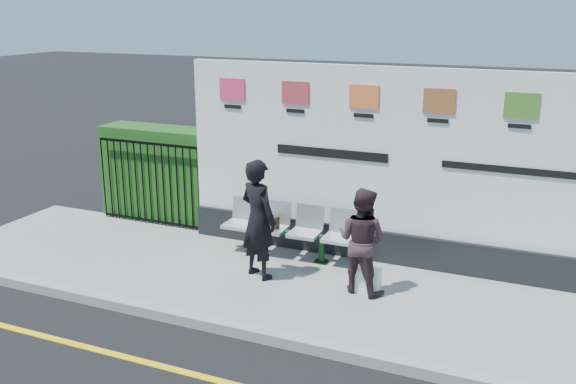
# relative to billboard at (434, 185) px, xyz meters

# --- Properties ---
(pavement) EXTENTS (14.00, 3.00, 0.12)m
(pavement) POSITION_rel_billboard_xyz_m (-0.50, -1.35, -1.36)
(pavement) COLOR gray
(pavement) RESTS_ON ground
(kerb) EXTENTS (14.00, 0.18, 0.14)m
(kerb) POSITION_rel_billboard_xyz_m (-0.50, -2.85, -1.35)
(kerb) COLOR gray
(kerb) RESTS_ON ground
(billboard) EXTENTS (8.00, 0.30, 3.00)m
(billboard) POSITION_rel_billboard_xyz_m (0.00, 0.00, 0.00)
(billboard) COLOR black
(billboard) RESTS_ON pavement
(hedge) EXTENTS (2.35, 0.70, 1.70)m
(hedge) POSITION_rel_billboard_xyz_m (-5.08, 0.45, -0.45)
(hedge) COLOR #1E4E17
(hedge) RESTS_ON pavement
(railing) EXTENTS (2.05, 0.06, 1.54)m
(railing) POSITION_rel_billboard_xyz_m (-5.08, -0.00, -0.53)
(railing) COLOR black
(railing) RESTS_ON pavement
(bench) EXTENTS (2.16, 0.61, 0.46)m
(bench) POSITION_rel_billboard_xyz_m (-2.14, -0.50, -1.07)
(bench) COLOR #B6B9C0
(bench) RESTS_ON pavement
(woman_left) EXTENTS (0.76, 0.64, 1.77)m
(woman_left) POSITION_rel_billboard_xyz_m (-2.24, -1.35, -0.42)
(woman_left) COLOR black
(woman_left) RESTS_ON pavement
(woman_right) EXTENTS (0.83, 0.71, 1.49)m
(woman_right) POSITION_rel_billboard_xyz_m (-0.72, -1.24, -0.55)
(woman_right) COLOR #342227
(woman_right) RESTS_ON pavement
(handbag_brown) EXTENTS (0.27, 0.17, 0.20)m
(handbag_brown) POSITION_rel_billboard_xyz_m (-2.42, -0.51, -0.74)
(handbag_brown) COLOR black
(handbag_brown) RESTS_ON bench
(carrier_bag_white) EXTENTS (0.34, 0.21, 0.34)m
(carrier_bag_white) POSITION_rel_billboard_xyz_m (-0.61, -1.24, -1.13)
(carrier_bag_white) COLOR white
(carrier_bag_white) RESTS_ON pavement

